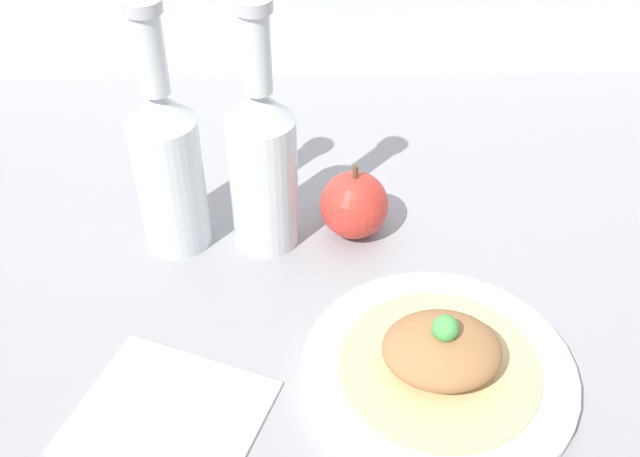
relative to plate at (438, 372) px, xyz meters
The scene contains 7 objects.
ground_plane 11.10cm from the plate, 154.41° to the left, with size 180.00×110.00×4.00cm, color gray.
plate is the anchor object (origin of this frame).
plated_food 2.57cm from the plate, ahead, with size 18.28×18.28×6.51cm.
cider_bottle_left 34.14cm from the plate, 142.31° to the left, with size 7.15×7.15×27.94cm.
cider_bottle_right 27.48cm from the plate, 128.98° to the left, with size 7.15×7.15×27.94cm.
apple 22.12cm from the plate, 107.37° to the left, with size 7.58×7.58×9.03cm.
napkin 24.44cm from the plate, behind, with size 19.88×18.69×0.80cm.
Camera 1 is at (-2.10, -47.60, 55.07)cm, focal length 42.00 mm.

